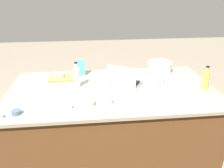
# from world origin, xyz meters

# --- Properties ---
(ground_plane) EXTENTS (12.00, 12.00, 0.00)m
(ground_plane) POSITION_xyz_m (0.00, 0.00, 0.00)
(ground_plane) COLOR gray
(island_counter) EXTENTS (1.99, 1.08, 0.90)m
(island_counter) POSITION_xyz_m (0.00, 0.00, 0.45)
(island_counter) COLOR brown
(island_counter) RESTS_ON ground
(laptop) EXTENTS (0.38, 0.36, 0.22)m
(laptop) POSITION_xyz_m (-0.13, -0.08, 0.95)
(laptop) COLOR #B7B7BC
(laptop) RESTS_ON island_counter
(mixing_bowl_large) EXTENTS (0.28, 0.28, 0.12)m
(mixing_bowl_large) POSITION_xyz_m (-0.59, -0.41, 0.96)
(mixing_bowl_large) COLOR white
(mixing_bowl_large) RESTS_ON island_counter
(bottle_vinegar) EXTENTS (0.06, 0.06, 0.26)m
(bottle_vinegar) POSITION_xyz_m (0.34, -0.08, 1.00)
(bottle_vinegar) COLOR white
(bottle_vinegar) RESTS_ON island_counter
(bottle_oil) EXTENTS (0.07, 0.07, 0.23)m
(bottle_oil) POSITION_xyz_m (-0.89, 0.10, 0.99)
(bottle_oil) COLOR #DBC64C
(bottle_oil) RESTS_ON island_counter
(cutting_board) EXTENTS (0.27, 0.23, 0.02)m
(cutting_board) POSITION_xyz_m (0.51, -0.32, 0.91)
(cutting_board) COLOR #AD7F4C
(cutting_board) RESTS_ON island_counter
(butter_stick_left) EXTENTS (0.11, 0.05, 0.04)m
(butter_stick_left) POSITION_xyz_m (0.54, -0.32, 0.94)
(butter_stick_left) COLOR #F4E58C
(butter_stick_left) RESTS_ON cutting_board
(ramekin_small) EXTENTS (0.10, 0.10, 0.05)m
(ramekin_small) POSITION_xyz_m (0.23, 0.32, 0.92)
(ramekin_small) COLOR white
(ramekin_small) RESTS_ON island_counter
(ramekin_medium) EXTENTS (0.10, 0.10, 0.05)m
(ramekin_medium) POSITION_xyz_m (-0.44, -0.05, 0.92)
(ramekin_medium) COLOR white
(ramekin_medium) RESTS_ON island_counter
(ramekin_wide) EXTENTS (0.07, 0.07, 0.04)m
(ramekin_wide) POSITION_xyz_m (0.80, 0.40, 0.92)
(ramekin_wide) COLOR slate
(ramekin_wide) RESTS_ON island_counter
(candy_bag) EXTENTS (0.09, 0.06, 0.17)m
(candy_bag) POSITION_xyz_m (0.30, -0.41, 0.99)
(candy_bag) COLOR #4CA5CC
(candy_bag) RESTS_ON island_counter
(candy_0) EXTENTS (0.02, 0.02, 0.02)m
(candy_0) POSITION_xyz_m (0.03, 0.28, 0.91)
(candy_0) COLOR green
(candy_0) RESTS_ON island_counter
(candy_1) EXTENTS (0.02, 0.02, 0.02)m
(candy_1) POSITION_xyz_m (-0.55, -0.10, 0.91)
(candy_1) COLOR blue
(candy_1) RESTS_ON island_counter
(candy_2) EXTENTS (0.02, 0.02, 0.02)m
(candy_2) POSITION_xyz_m (-0.46, -0.36, 0.91)
(candy_2) COLOR orange
(candy_2) RESTS_ON island_counter
(candy_3) EXTENTS (0.02, 0.02, 0.02)m
(candy_3) POSITION_xyz_m (0.88, 0.43, 0.91)
(candy_3) COLOR blue
(candy_3) RESTS_ON island_counter
(candy_4) EXTENTS (0.01, 0.01, 0.01)m
(candy_4) POSITION_xyz_m (-0.38, -0.44, 0.91)
(candy_4) COLOR yellow
(candy_4) RESTS_ON island_counter
(candy_5) EXTENTS (0.01, 0.01, 0.01)m
(candy_5) POSITION_xyz_m (0.36, 0.34, 0.91)
(candy_5) COLOR red
(candy_5) RESTS_ON island_counter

